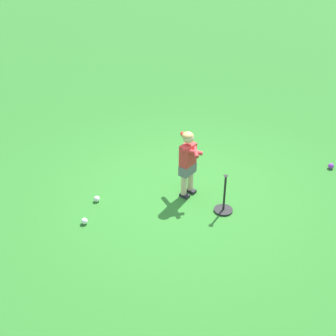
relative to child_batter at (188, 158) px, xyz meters
The scene contains 6 objects.
ground_plane 0.66m from the child_batter, 60.61° to the left, with size 40.00×40.00×0.00m, color #2D7528.
child_batter is the anchor object (origin of this frame).
play_ball_far_right 1.53m from the child_batter, 107.29° to the left, with size 0.09×0.09×0.09m, color white.
play_ball_far_left 1.78m from the child_batter, 125.75° to the left, with size 0.09×0.09×0.09m, color white.
play_ball_near_batter 2.67m from the child_batter, 64.10° to the right, with size 0.10×0.10×0.10m, color purple.
batting_tee 0.88m from the child_batter, 121.98° to the right, with size 0.28×0.28×0.62m.
Camera 1 is at (-5.97, -0.71, 4.09)m, focal length 48.96 mm.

